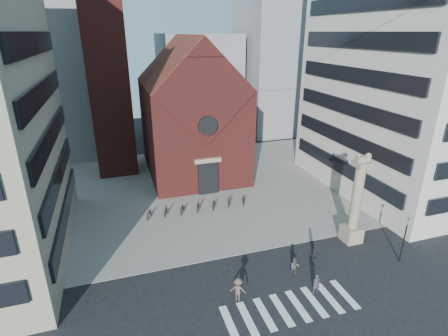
{
  "coord_description": "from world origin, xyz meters",
  "views": [
    {
      "loc": [
        -9.85,
        -20.1,
        18.29
      ],
      "look_at": [
        -0.86,
        8.0,
        6.74
      ],
      "focal_mm": 28.0,
      "sensor_mm": 36.0,
      "label": 1
    }
  ],
  "objects": [
    {
      "name": "ground",
      "position": [
        0.0,
        0.0,
        0.0
      ],
      "size": [
        120.0,
        120.0,
        0.0
      ],
      "primitive_type": "plane",
      "color": "black",
      "rests_on": "ground"
    },
    {
      "name": "scooter_2",
      "position": [
        -3.97,
        13.06,
        0.52
      ],
      "size": [
        1.19,
        1.88,
        0.93
      ],
      "primitive_type": "imported",
      "rotation": [
        0.0,
        0.0,
        -0.35
      ],
      "color": "black",
      "rests_on": "piazza"
    },
    {
      "name": "piazza",
      "position": [
        0.0,
        19.0,
        0.03
      ],
      "size": [
        46.0,
        30.0,
        0.05
      ],
      "primitive_type": "cube",
      "color": "gray",
      "rests_on": "ground"
    },
    {
      "name": "scooter_1",
      "position": [
        -5.74,
        13.06,
        0.57
      ],
      "size": [
        1.05,
        1.79,
        1.04
      ],
      "primitive_type": "imported",
      "rotation": [
        0.0,
        0.0,
        -0.35
      ],
      "color": "black",
      "rests_on": "piazza"
    },
    {
      "name": "scooter_3",
      "position": [
        -2.21,
        13.06,
        0.57
      ],
      "size": [
        1.05,
        1.79,
        1.04
      ],
      "primitive_type": "imported",
      "rotation": [
        0.0,
        0.0,
        -0.35
      ],
      "color": "black",
      "rests_on": "piazza"
    },
    {
      "name": "pedestrian_1",
      "position": [
        2.59,
        0.2,
        0.76
      ],
      "size": [
        0.86,
        0.74,
        1.52
      ],
      "primitive_type": "imported",
      "rotation": [
        0.0,
        0.0,
        -0.24
      ],
      "color": "#574E45",
      "rests_on": "ground"
    },
    {
      "name": "bg_block_left",
      "position": [
        -20.0,
        40.0,
        11.0
      ],
      "size": [
        16.0,
        14.0,
        22.0
      ],
      "primitive_type": "cube",
      "color": "gray",
      "rests_on": "ground"
    },
    {
      "name": "pedestrian_2",
      "position": [
        5.2,
        1.49,
        0.89
      ],
      "size": [
        0.63,
        1.11,
        1.79
      ],
      "primitive_type": "imported",
      "rotation": [
        0.0,
        0.0,
        1.38
      ],
      "color": "#2A2A32",
      "rests_on": "ground"
    },
    {
      "name": "scooter_5",
      "position": [
        1.32,
        13.06,
        0.57
      ],
      "size": [
        1.05,
        1.79,
        1.04
      ],
      "primitive_type": "imported",
      "rotation": [
        0.0,
        0.0,
        -0.35
      ],
      "color": "black",
      "rests_on": "piazza"
    },
    {
      "name": "church",
      "position": [
        0.0,
        25.04,
        7.98
      ],
      "size": [
        12.0,
        16.65,
        18.0
      ],
      "color": "maroon",
      "rests_on": "ground"
    },
    {
      "name": "zebra_crossing",
      "position": [
        0.55,
        -3.0,
        0.01
      ],
      "size": [
        10.2,
        3.2,
        0.01
      ],
      "primitive_type": null,
      "color": "white",
      "rests_on": "ground"
    },
    {
      "name": "bg_block_right",
      "position": [
        22.0,
        42.0,
        12.0
      ],
      "size": [
        16.0,
        14.0,
        24.0
      ],
      "primitive_type": "cube",
      "color": "gray",
      "rests_on": "ground"
    },
    {
      "name": "bg_block_mid",
      "position": [
        6.0,
        45.0,
        9.0
      ],
      "size": [
        14.0,
        12.0,
        18.0
      ],
      "primitive_type": "cube",
      "color": "gray",
      "rests_on": "ground"
    },
    {
      "name": "scooter_4",
      "position": [
        -0.45,
        13.06,
        0.52
      ],
      "size": [
        1.19,
        1.88,
        0.93
      ],
      "primitive_type": "imported",
      "rotation": [
        0.0,
        0.0,
        -0.35
      ],
      "color": "black",
      "rests_on": "piazza"
    },
    {
      "name": "pedestrian_3",
      "position": [
        -2.7,
        -1.09,
        0.92
      ],
      "size": [
        1.38,
        1.18,
        1.85
      ],
      "primitive_type": "imported",
      "rotation": [
        0.0,
        0.0,
        2.63
      ],
      "color": "brown",
      "rests_on": "ground"
    },
    {
      "name": "campanile",
      "position": [
        -10.0,
        28.0,
        15.74
      ],
      "size": [
        5.5,
        5.5,
        31.2
      ],
      "color": "maroon",
      "rests_on": "ground"
    },
    {
      "name": "building_right",
      "position": [
        24.0,
        12.0,
        16.0
      ],
      "size": [
        18.0,
        22.0,
        32.0
      ],
      "primitive_type": "cube",
      "color": "beige",
      "rests_on": "ground"
    },
    {
      "name": "scooter_0",
      "position": [
        -7.5,
        13.06,
        0.52
      ],
      "size": [
        1.19,
        1.88,
        0.93
      ],
      "primitive_type": "imported",
      "rotation": [
        0.0,
        0.0,
        -0.35
      ],
      "color": "black",
      "rests_on": "piazza"
    },
    {
      "name": "pedestrian_0",
      "position": [
        3.1,
        -2.2,
        0.81
      ],
      "size": [
        0.6,
        0.4,
        1.62
      ],
      "primitive_type": "imported",
      "rotation": [
        0.0,
        0.0,
        -0.02
      ],
      "color": "#342C3E",
      "rests_on": "ground"
    },
    {
      "name": "lion_column",
      "position": [
        10.01,
        3.0,
        3.46
      ],
      "size": [
        1.63,
        1.6,
        8.68
      ],
      "color": "gray",
      "rests_on": "ground"
    },
    {
      "name": "scooter_6",
      "position": [
        3.08,
        13.06,
        0.52
      ],
      "size": [
        1.19,
        1.88,
        0.93
      ],
      "primitive_type": "imported",
      "rotation": [
        0.0,
        0.0,
        -0.35
      ],
      "color": "black",
      "rests_on": "piazza"
    },
    {
      "name": "traffic_light",
      "position": [
        12.0,
        -1.0,
        2.29
      ],
      "size": [
        0.13,
        0.16,
        4.3
      ],
      "color": "black",
      "rests_on": "ground"
    }
  ]
}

